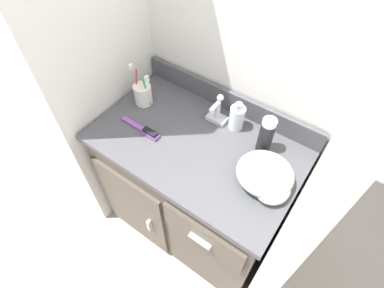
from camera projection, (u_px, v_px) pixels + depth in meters
ground_plane at (195, 220)px, 1.84m from camera, size 6.00×6.00×0.00m
wall_back at (244, 34)px, 1.15m from camera, size 1.07×0.08×2.20m
wall_left at (93, 30)px, 1.17m from camera, size 0.08×0.62×2.20m
wall_right at (347, 143)px, 0.81m from camera, size 0.08×0.62×2.20m
vanity at (194, 188)px, 1.54m from camera, size 0.89×0.55×0.75m
backsplash at (229, 100)px, 1.35m from camera, size 0.89×0.02×0.10m
sink_faucet at (217, 112)px, 1.30m from camera, size 0.09×0.09×0.14m
toothbrush_cup at (143, 94)px, 1.37m from camera, size 0.10×0.08×0.20m
soap_dispenser at (237, 117)px, 1.27m from camera, size 0.07×0.07×0.14m
shaving_cream_can at (266, 136)px, 1.17m from camera, size 0.06×0.06×0.17m
hairbrush at (145, 130)px, 1.29m from camera, size 0.21×0.04×0.03m
hand_towel at (266, 177)px, 1.10m from camera, size 0.22×0.21×0.09m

